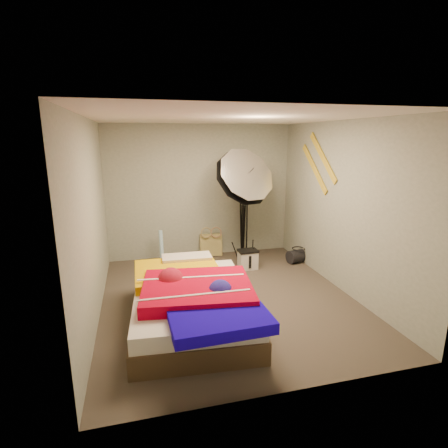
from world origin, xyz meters
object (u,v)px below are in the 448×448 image
object	(u,v)px
photo_umbrella	(243,179)
duffel_bag	(298,256)
camera_tripod	(243,214)
camera_case	(248,260)
tote_bag	(211,245)
wrapping_roll	(161,247)
bed	(193,301)

from	to	relation	value
photo_umbrella	duffel_bag	bearing A→B (deg)	-4.66
camera_tripod	camera_case	bearing A→B (deg)	-101.03
tote_bag	photo_umbrella	bearing A→B (deg)	-52.71
wrapping_roll	duffel_bag	bearing A→B (deg)	-12.66
camera_tripod	photo_umbrella	bearing A→B (deg)	-108.13
camera_case	bed	world-z (taller)	bed
photo_umbrella	camera_tripod	xyz separation A→B (m)	(0.22, 0.68, -0.77)
camera_case	camera_tripod	distance (m)	1.07
wrapping_roll	photo_umbrella	world-z (taller)	photo_umbrella
tote_bag	camera_tripod	bearing A→B (deg)	4.37
camera_case	bed	size ratio (longest dim) A/B	0.14
bed	camera_tripod	size ratio (longest dim) A/B	1.59
tote_bag	duffel_bag	distance (m)	1.68
duffel_bag	camera_tripod	xyz separation A→B (m)	(-0.84, 0.76, 0.68)
bed	camera_tripod	bearing A→B (deg)	60.11
wrapping_roll	camera_tripod	world-z (taller)	camera_tripod
tote_bag	wrapping_roll	bearing A→B (deg)	-159.46
camera_case	camera_tripod	xyz separation A→B (m)	(0.16, 0.84, 0.65)
tote_bag	camera_case	bearing A→B (deg)	-54.56
bed	photo_umbrella	distance (m)	2.48
bed	camera_tripod	world-z (taller)	camera_tripod
camera_case	camera_tripod	bearing A→B (deg)	77.19
camera_case	camera_tripod	world-z (taller)	camera_tripod
camera_case	tote_bag	bearing A→B (deg)	116.95
bed	photo_umbrella	xyz separation A→B (m)	(1.18, 1.77, 1.28)
wrapping_roll	duffel_bag	distance (m)	2.52
camera_case	duffel_bag	world-z (taller)	camera_case
wrapping_roll	tote_bag	bearing A→B (deg)	13.83
duffel_bag	tote_bag	bearing A→B (deg)	138.52
photo_umbrella	camera_tripod	distance (m)	1.05
duffel_bag	photo_umbrella	world-z (taller)	photo_umbrella
tote_bag	bed	xyz separation A→B (m)	(-0.77, -2.47, 0.08)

